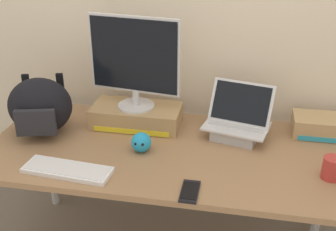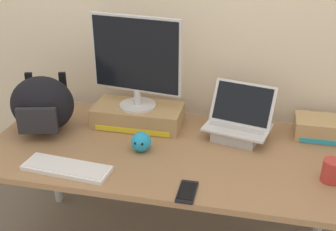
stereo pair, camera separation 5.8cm
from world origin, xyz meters
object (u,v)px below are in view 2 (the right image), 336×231
at_px(messenger_backpack, 42,105).
at_px(toner_box_cyan, 327,129).
at_px(external_keyboard, 67,168).
at_px(cell_phone, 187,192).
at_px(desktop_monitor, 136,61).
at_px(coffee_mug, 332,171).
at_px(open_laptop, 238,127).
at_px(toner_box_yellow, 138,115).
at_px(plush_toy, 141,142).

relative_size(messenger_backpack, toner_box_cyan, 1.17).
bearing_deg(external_keyboard, cell_phone, -0.21).
height_order(desktop_monitor, toner_box_cyan, desktop_monitor).
relative_size(external_keyboard, coffee_mug, 3.30).
distance_m(desktop_monitor, open_laptop, 0.62).
bearing_deg(open_laptop, messenger_backpack, -158.50).
distance_m(toner_box_yellow, open_laptop, 0.54).
height_order(external_keyboard, toner_box_cyan, toner_box_cyan).
distance_m(toner_box_yellow, toner_box_cyan, 0.99).
bearing_deg(open_laptop, toner_box_yellow, -169.94).
bearing_deg(toner_box_yellow, open_laptop, -3.20).
height_order(toner_box_yellow, messenger_backpack, messenger_backpack).
bearing_deg(messenger_backpack, desktop_monitor, 5.91).
xyz_separation_m(toner_box_yellow, coffee_mug, (0.96, -0.34, -0.00)).
relative_size(external_keyboard, plush_toy, 4.24).
xyz_separation_m(toner_box_yellow, open_laptop, (0.54, -0.03, 0.00)).
xyz_separation_m(toner_box_yellow, plush_toy, (0.09, -0.27, -0.01)).
bearing_deg(plush_toy, messenger_backpack, 170.27).
relative_size(open_laptop, toner_box_cyan, 1.14).
xyz_separation_m(open_laptop, cell_phone, (-0.17, -0.53, -0.05)).
relative_size(coffee_mug, cell_phone, 0.81).
bearing_deg(cell_phone, toner_box_cyan, 45.54).
bearing_deg(toner_box_yellow, messenger_backpack, -159.21).
bearing_deg(messenger_backpack, open_laptop, -6.51).
bearing_deg(messenger_backpack, cell_phone, -39.51).
distance_m(toner_box_yellow, external_keyboard, 0.55).
height_order(cell_phone, plush_toy, plush_toy).
bearing_deg(desktop_monitor, open_laptop, 4.91).
bearing_deg(cell_phone, messenger_backpack, 155.00).
distance_m(external_keyboard, messenger_backpack, 0.46).
distance_m(desktop_monitor, messenger_backpack, 0.54).
height_order(open_laptop, cell_phone, open_laptop).
xyz_separation_m(cell_phone, toner_box_cyan, (0.61, 0.63, 0.04)).
height_order(external_keyboard, cell_phone, external_keyboard).
bearing_deg(toner_box_yellow, toner_box_cyan, 3.99).
distance_m(cell_phone, plush_toy, 0.40).
distance_m(external_keyboard, plush_toy, 0.37).
xyz_separation_m(external_keyboard, plush_toy, (0.28, 0.24, 0.04)).
relative_size(toner_box_yellow, plush_toy, 4.88).
bearing_deg(toner_box_cyan, desktop_monitor, -175.95).
relative_size(desktop_monitor, messenger_backpack, 1.31).
bearing_deg(plush_toy, external_keyboard, -139.54).
bearing_deg(open_laptop, cell_phone, -94.29).
height_order(toner_box_yellow, plush_toy, toner_box_yellow).
distance_m(toner_box_yellow, cell_phone, 0.68).
bearing_deg(coffee_mug, plush_toy, 175.44).
height_order(external_keyboard, messenger_backpack, messenger_backpack).
bearing_deg(coffee_mug, desktop_monitor, 160.62).
bearing_deg(coffee_mug, messenger_backpack, 173.41).
distance_m(open_laptop, coffee_mug, 0.53).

